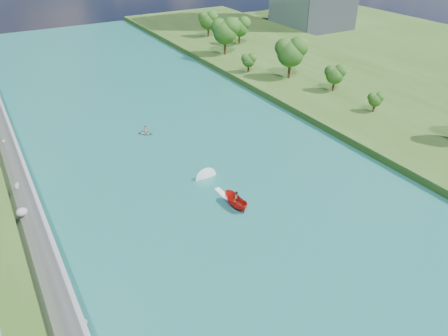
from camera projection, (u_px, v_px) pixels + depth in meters
ground at (289, 258)px, 52.73m from camera, size 260.00×260.00×0.00m
river_water at (210, 182)px, 67.63m from camera, size 55.00×240.00×0.10m
berm_east at (423, 114)px, 88.73m from camera, size 44.00×240.00×1.50m
riprap_bank at (34, 231)px, 54.43m from camera, size 4.60×236.00×4.36m
trees_east at (331, 71)px, 94.62m from camera, size 16.91×141.19×11.88m
motorboat at (232, 198)px, 62.30m from camera, size 3.60×19.21×2.07m
raft at (146, 132)px, 81.86m from camera, size 3.33×3.38×1.72m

